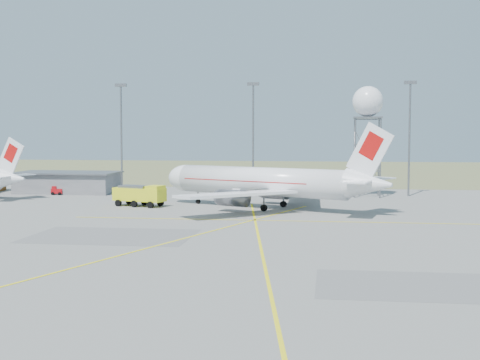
# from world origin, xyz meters

# --- Properties ---
(ground) EXTENTS (400.00, 400.00, 0.00)m
(ground) POSITION_xyz_m (0.00, 0.00, 0.00)
(ground) COLOR gray
(ground) RESTS_ON ground
(grass_strip) EXTENTS (400.00, 120.00, 0.03)m
(grass_strip) POSITION_xyz_m (0.00, 140.00, 0.01)
(grass_strip) COLOR #5E723E
(grass_strip) RESTS_ON ground
(building_grey) EXTENTS (19.00, 10.00, 3.90)m
(building_grey) POSITION_xyz_m (-45.00, 64.00, 1.97)
(building_grey) COLOR gray
(building_grey) RESTS_ON ground
(mast_a) EXTENTS (2.20, 0.50, 20.50)m
(mast_a) POSITION_xyz_m (-35.00, 66.00, 12.07)
(mast_a) COLOR slate
(mast_a) RESTS_ON ground
(mast_b) EXTENTS (2.20, 0.50, 20.50)m
(mast_b) POSITION_xyz_m (-10.00, 66.00, 12.07)
(mast_b) COLOR slate
(mast_b) RESTS_ON ground
(mast_c) EXTENTS (2.20, 0.50, 20.50)m
(mast_c) POSITION_xyz_m (18.00, 66.00, 12.07)
(mast_c) COLOR slate
(mast_c) RESTS_ON ground
(airliner_main) EXTENTS (36.02, 33.56, 12.88)m
(airliner_main) POSITION_xyz_m (-5.58, 43.47, 3.95)
(airliner_main) COLOR white
(airliner_main) RESTS_ON ground
(radar_tower) EXTENTS (5.38, 5.38, 19.49)m
(radar_tower) POSITION_xyz_m (10.51, 63.77, 10.93)
(radar_tower) COLOR slate
(radar_tower) RESTS_ON ground
(fire_truck) EXTENTS (8.71, 5.27, 3.31)m
(fire_truck) POSITION_xyz_m (-24.97, 43.83, 1.59)
(fire_truck) COLOR yellow
(fire_truck) RESTS_ON ground
(baggage_tug) EXTENTS (2.11, 1.71, 1.61)m
(baggage_tug) POSITION_xyz_m (-45.26, 59.85, 0.61)
(baggage_tug) COLOR #AE0C12
(baggage_tug) RESTS_ON ground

